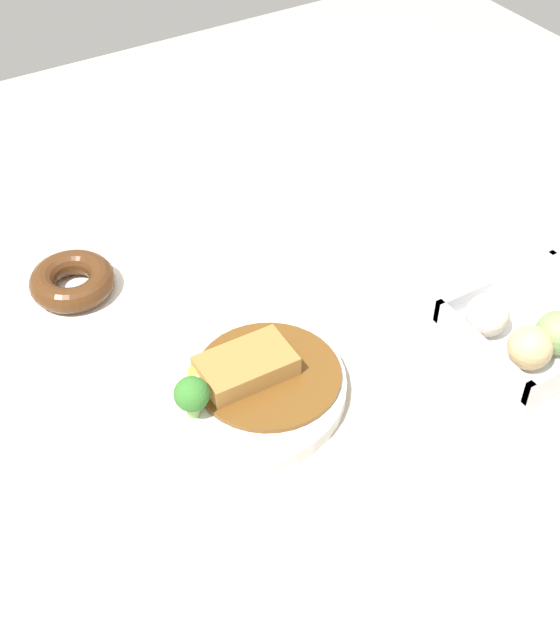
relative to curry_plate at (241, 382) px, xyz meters
name	(u,v)px	position (x,y,z in m)	size (l,w,h in m)	color
ground_plane	(330,325)	(0.14, 0.04, -0.02)	(1.60, 1.60, 0.00)	#B2A893
curry_plate	(241,382)	(0.00, 0.00, 0.00)	(0.23, 0.23, 0.07)	white
donut_box	(539,329)	(0.33, -0.11, 0.01)	(0.18, 0.16, 0.06)	white
chocolate_ring_donut	(73,282)	(-0.10, 0.25, 0.00)	(0.14, 0.14, 0.03)	white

